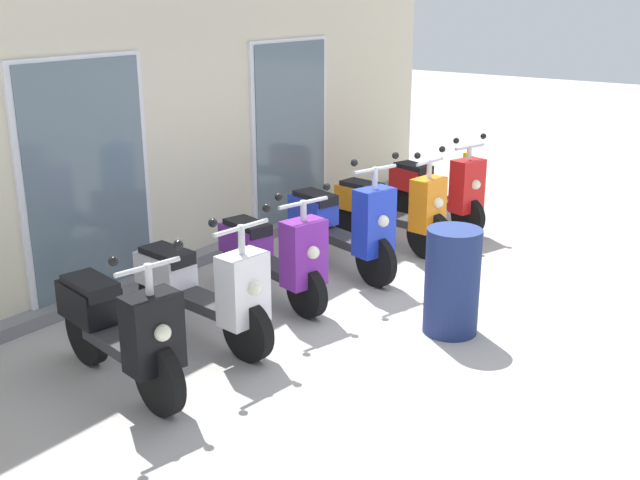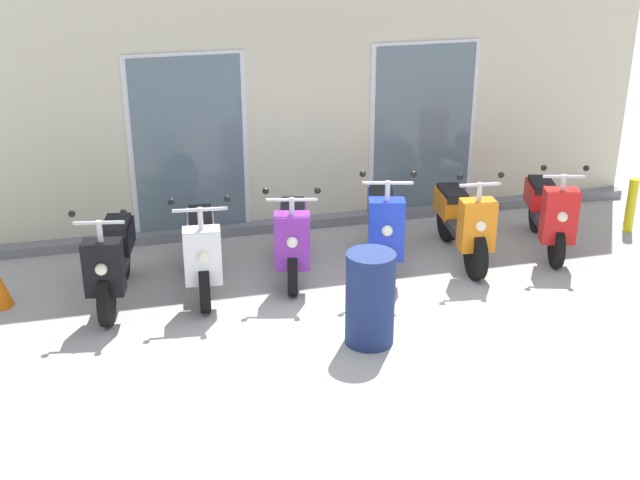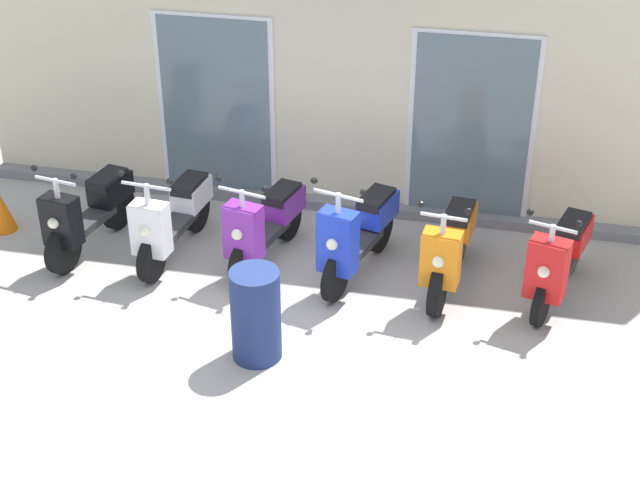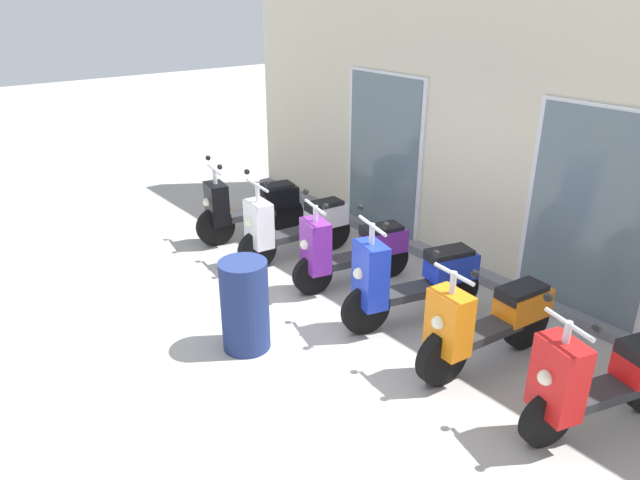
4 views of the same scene
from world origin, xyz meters
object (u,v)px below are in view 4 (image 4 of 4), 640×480
object	(u,v)px
scooter_black	(250,206)
scooter_red	(603,377)
scooter_purple	(351,249)
scooter_blue	(410,278)
scooter_white	(295,226)
traffic_cone	(220,196)
scooter_orange	(487,322)
trash_bin	(245,305)

from	to	relation	value
scooter_black	scooter_red	size ratio (longest dim) A/B	1.03
scooter_purple	scooter_blue	world-z (taller)	scooter_blue
scooter_white	scooter_black	bearing A→B (deg)	-174.44
scooter_purple	traffic_cone	bearing A→B (deg)	179.52
scooter_purple	scooter_orange	distance (m)	2.02
scooter_red	trash_bin	bearing A→B (deg)	-149.80
scooter_white	scooter_orange	bearing A→B (deg)	0.10
scooter_orange	traffic_cone	distance (m)	5.20
scooter_orange	traffic_cone	size ratio (longest dim) A/B	3.18
scooter_black	scooter_red	distance (m)	5.10
scooter_black	scooter_purple	distance (m)	1.98
trash_bin	scooter_purple	bearing A→B (deg)	102.34
scooter_black	scooter_purple	xyz separation A→B (m)	(1.97, 0.17, -0.01)
scooter_red	scooter_purple	bearing A→B (deg)	178.63
scooter_black	scooter_blue	distance (m)	3.01
scooter_orange	scooter_red	distance (m)	1.11
scooter_white	scooter_purple	bearing A→B (deg)	4.19
scooter_white	scooter_red	distance (m)	4.15
scooter_blue	scooter_orange	bearing A→B (deg)	0.45
scooter_blue	trash_bin	distance (m)	1.74
scooter_red	trash_bin	world-z (taller)	scooter_red
scooter_blue	scooter_red	xyz separation A→B (m)	(2.09, 0.00, -0.04)
scooter_white	traffic_cone	distance (m)	2.17
scooter_white	traffic_cone	size ratio (longest dim) A/B	3.18
scooter_red	traffic_cone	distance (m)	6.32
scooter_white	scooter_purple	distance (m)	1.03
scooter_black	trash_bin	distance (m)	2.79
scooter_black	scooter_red	xyz separation A→B (m)	(5.10, 0.09, 0.01)
scooter_white	trash_bin	bearing A→B (deg)	-49.08
scooter_black	traffic_cone	xyz separation A→B (m)	(-1.21, 0.19, -0.22)
traffic_cone	scooter_red	bearing A→B (deg)	-0.92
scooter_white	scooter_blue	xyz separation A→B (m)	(2.06, -0.00, 0.06)
scooter_white	scooter_red	size ratio (longest dim) A/B	1.07
scooter_white	trash_bin	size ratio (longest dim) A/B	1.77
traffic_cone	scooter_purple	bearing A→B (deg)	-0.48
scooter_blue	traffic_cone	distance (m)	4.23
scooter_orange	trash_bin	distance (m)	2.30
scooter_purple	trash_bin	distance (m)	1.72
scooter_orange	scooter_purple	bearing A→B (deg)	178.01
traffic_cone	scooter_blue	bearing A→B (deg)	-1.41
scooter_white	trash_bin	distance (m)	2.12
scooter_white	traffic_cone	world-z (taller)	scooter_white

